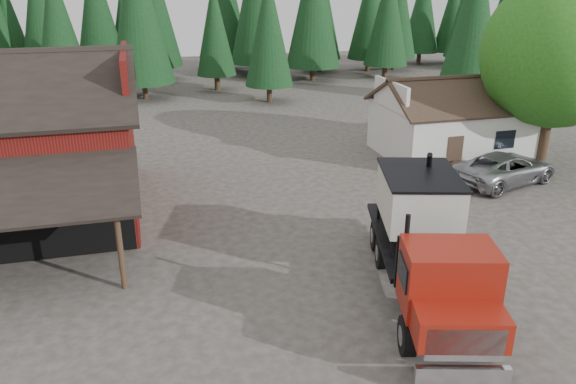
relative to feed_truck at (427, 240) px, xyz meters
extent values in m
plane|color=#403932|center=(-4.02, 0.87, -2.01)|extent=(120.00, 120.00, 0.00)
cube|color=maroon|center=(-9.02, 10.87, 3.99)|extent=(0.25, 7.00, 2.00)
cylinder|color=#382619|center=(-9.62, 2.97, -0.61)|extent=(0.20, 0.20, 2.80)
cube|color=silver|center=(8.98, 13.87, -0.51)|extent=(8.00, 6.00, 3.00)
cube|color=#38281E|center=(8.98, 12.37, 1.74)|extent=(8.60, 3.42, 1.80)
cube|color=#38281E|center=(8.98, 15.37, 1.74)|extent=(8.60, 3.42, 1.80)
cube|color=silver|center=(4.98, 13.87, 1.74)|extent=(0.20, 4.20, 1.50)
cube|color=silver|center=(12.98, 13.87, 1.74)|extent=(0.20, 4.20, 1.50)
cube|color=#38281E|center=(7.48, 10.85, -1.01)|extent=(0.90, 0.06, 2.00)
cube|color=black|center=(10.48, 10.85, -0.41)|extent=(1.20, 0.06, 1.00)
cylinder|color=#382619|center=(12.98, 10.87, -0.41)|extent=(0.60, 0.60, 3.20)
sphere|color=#285C15|center=(12.98, 10.87, 4.19)|extent=(8.00, 8.00, 8.00)
sphere|color=#285C15|center=(11.78, 11.67, 2.99)|extent=(4.40, 4.40, 4.40)
cylinder|color=#382619|center=(1.98, 30.87, -1.21)|extent=(0.44, 0.44, 1.60)
cone|color=black|center=(1.98, 30.87, 3.89)|extent=(3.96, 3.96, 9.00)
cylinder|color=#382619|center=(17.98, 26.87, -1.21)|extent=(0.44, 0.44, 1.60)
cone|color=black|center=(17.98, 26.87, 4.89)|extent=(4.84, 4.84, 11.00)
cylinder|color=#382619|center=(-8.02, 34.87, -1.21)|extent=(0.44, 0.44, 1.60)
cone|color=black|center=(-8.02, 34.87, 5.39)|extent=(5.28, 5.28, 12.00)
cylinder|color=black|center=(-1.92, -2.74, -1.44)|extent=(0.66, 1.20, 1.15)
cylinder|color=black|center=(0.18, -3.33, -1.44)|extent=(0.66, 1.20, 1.15)
cylinder|color=black|center=(-0.56, 2.08, -1.44)|extent=(0.66, 1.20, 1.15)
cylinder|color=black|center=(1.55, 1.48, -1.44)|extent=(0.66, 1.20, 1.15)
cylinder|color=black|center=(-0.16, 3.48, -1.44)|extent=(0.66, 1.20, 1.15)
cylinder|color=black|center=(1.95, 2.88, -1.44)|extent=(0.66, 1.20, 1.15)
cube|color=black|center=(0.04, 0.17, -1.02)|extent=(3.55, 8.94, 0.42)
cube|color=silver|center=(-1.31, -4.59, -1.44)|extent=(2.36, 0.83, 0.47)
cube|color=silver|center=(-1.28, -4.49, -0.60)|extent=(1.93, 0.64, 0.94)
cube|color=maroon|center=(-1.11, -3.89, -0.45)|extent=(2.63, 1.94, 0.89)
cube|color=maroon|center=(-0.74, -2.58, 0.13)|extent=(2.89, 2.39, 1.93)
cube|color=black|center=(-0.97, -3.38, 0.44)|extent=(2.13, 0.68, 0.94)
cylinder|color=black|center=(-1.49, -1.40, 0.70)|extent=(0.18, 0.18, 1.88)
cube|color=black|center=(-0.46, -1.58, 0.07)|extent=(2.49, 0.82, 1.67)
cube|color=black|center=(0.44, 1.58, -0.74)|extent=(4.21, 6.54, 0.17)
cube|color=beige|center=(0.44, 1.58, 0.80)|extent=(3.24, 3.96, 1.67)
cone|color=beige|center=(0.44, 1.58, -0.24)|extent=(2.83, 2.83, 0.73)
cube|color=black|center=(0.44, 1.58, 1.66)|extent=(3.37, 4.09, 0.08)
cylinder|color=black|center=(1.44, 2.81, 0.70)|extent=(1.34, 2.08, 3.18)
cube|color=maroon|center=(0.52, 4.15, -0.45)|extent=(0.83, 0.97, 0.47)
cylinder|color=silver|center=(0.60, -2.26, -1.12)|extent=(0.85, 1.16, 0.58)
imported|color=#9C9EA3|center=(9.12, 8.67, -1.21)|extent=(6.26, 4.15, 1.60)
camera|label=1|loc=(-8.52, -14.56, 7.98)|focal=35.00mm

